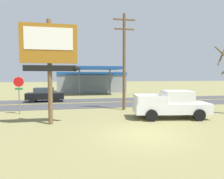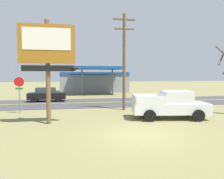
{
  "view_description": "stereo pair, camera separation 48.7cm",
  "coord_description": "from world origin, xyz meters",
  "views": [
    {
      "loc": [
        -3.72,
        -9.9,
        3.05
      ],
      "look_at": [
        0.0,
        8.0,
        1.8
      ],
      "focal_mm": 33.29,
      "sensor_mm": 36.0,
      "label": 1
    },
    {
      "loc": [
        -3.24,
        -9.99,
        3.05
      ],
      "look_at": [
        0.0,
        8.0,
        1.8
      ],
      "focal_mm": 33.29,
      "sensor_mm": 36.0,
      "label": 2
    }
  ],
  "objects": [
    {
      "name": "gas_station",
      "position": [
        0.28,
        28.17,
        1.94
      ],
      "size": [
        12.0,
        11.5,
        4.4
      ],
      "color": "gray",
      "rests_on": "ground"
    },
    {
      "name": "road_centre_line",
      "position": [
        0.0,
        13.0,
        0.02
      ],
      "size": [
        126.0,
        0.2,
        0.01
      ],
      "primitive_type": "cube",
      "color": "gold",
      "rests_on": "road_asphalt"
    },
    {
      "name": "car_black_near_lane",
      "position": [
        -6.45,
        15.0,
        0.83
      ],
      "size": [
        4.2,
        2.0,
        1.64
      ],
      "color": "black",
      "rests_on": "ground"
    },
    {
      "name": "motel_sign",
      "position": [
        -4.8,
        3.28,
        4.41
      ],
      "size": [
        3.6,
        0.54,
        6.44
      ],
      "color": "brown",
      "rests_on": "ground"
    },
    {
      "name": "ground_plane",
      "position": [
        0.0,
        0.0,
        0.0
      ],
      "size": [
        180.0,
        180.0,
        0.0
      ],
      "primitive_type": "plane",
      "color": "olive"
    },
    {
      "name": "road_asphalt",
      "position": [
        0.0,
        13.0,
        0.01
      ],
      "size": [
        140.0,
        8.0,
        0.02
      ],
      "primitive_type": "cube",
      "color": "#3D3D3F",
      "rests_on": "ground"
    },
    {
      "name": "utility_pole",
      "position": [
        1.03,
        7.73,
        4.47
      ],
      "size": [
        1.93,
        0.26,
        8.34
      ],
      "color": "brown",
      "rests_on": "ground"
    },
    {
      "name": "stop_sign",
      "position": [
        -7.57,
        7.44,
        2.03
      ],
      "size": [
        0.8,
        0.08,
        2.95
      ],
      "color": "slate",
      "rests_on": "ground"
    },
    {
      "name": "pickup_white_parked_on_lawn",
      "position": [
        3.42,
        3.57,
        0.96
      ],
      "size": [
        5.45,
        2.86,
        1.96
      ],
      "color": "silver",
      "rests_on": "ground"
    }
  ]
}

